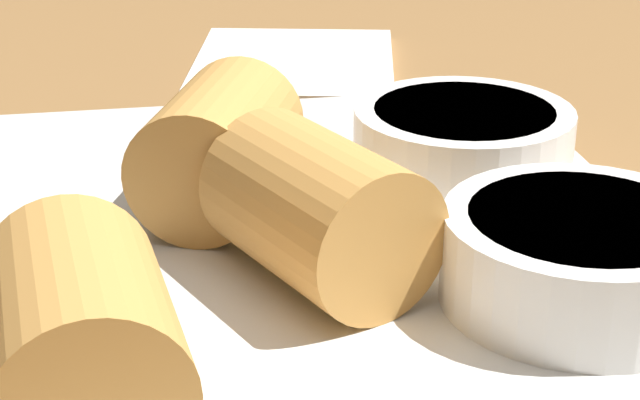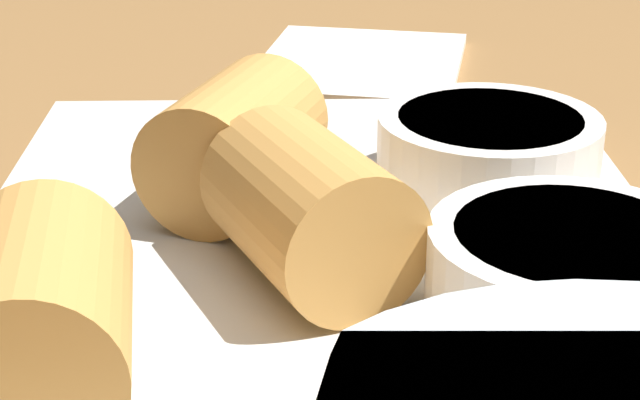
% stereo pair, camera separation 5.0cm
% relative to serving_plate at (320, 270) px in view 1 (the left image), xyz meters
% --- Properties ---
extents(table_surface, '(1.80, 1.40, 0.02)m').
position_rel_serving_plate_xyz_m(table_surface, '(0.04, 0.01, -0.02)').
color(table_surface, olive).
rests_on(table_surface, ground).
extents(serving_plate, '(0.35, 0.26, 0.01)m').
position_rel_serving_plate_xyz_m(serving_plate, '(0.00, 0.00, 0.00)').
color(serving_plate, silver).
rests_on(serving_plate, table_surface).
extents(roll_front_left, '(0.09, 0.08, 0.05)m').
position_rel_serving_plate_xyz_m(roll_front_left, '(0.02, -0.01, 0.03)').
color(roll_front_left, '#D19347').
rests_on(roll_front_left, serving_plate).
extents(roll_front_right, '(0.09, 0.07, 0.05)m').
position_rel_serving_plate_xyz_m(roll_front_right, '(-0.05, -0.03, 0.03)').
color(roll_front_right, '#D19347').
rests_on(roll_front_right, serving_plate).
extents(roll_back_left, '(0.09, 0.06, 0.05)m').
position_rel_serving_plate_xyz_m(roll_back_left, '(0.08, -0.08, 0.03)').
color(roll_back_left, '#D19347').
rests_on(roll_back_left, serving_plate).
extents(dipping_bowl_near, '(0.09, 0.09, 0.03)m').
position_rel_serving_plate_xyz_m(dipping_bowl_near, '(-0.06, 0.07, 0.02)').
color(dipping_bowl_near, white).
rests_on(dipping_bowl_near, serving_plate).
extents(dipping_bowl_far, '(0.09, 0.09, 0.03)m').
position_rel_serving_plate_xyz_m(dipping_bowl_far, '(0.05, 0.08, 0.02)').
color(dipping_bowl_far, white).
rests_on(dipping_bowl_far, serving_plate).
extents(napkin, '(0.16, 0.15, 0.01)m').
position_rel_serving_plate_xyz_m(napkin, '(-0.28, 0.03, -0.00)').
color(napkin, silver).
rests_on(napkin, table_surface).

